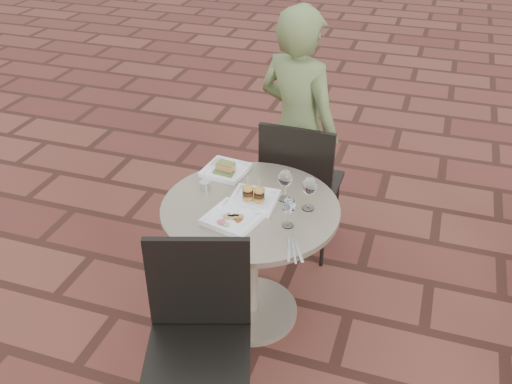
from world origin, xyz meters
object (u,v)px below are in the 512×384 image
(plate_salmon, at_px, (225,170))
(cafe_table, at_px, (251,245))
(plate_sliders, at_px, (254,198))
(chair_near, at_px, (198,326))
(chair_far, at_px, (299,178))
(plate_tuna, at_px, (233,218))
(diner, at_px, (298,131))

(plate_salmon, bearing_deg, cafe_table, -48.91)
(plate_salmon, height_order, plate_sliders, plate_sliders)
(plate_sliders, bearing_deg, cafe_table, -95.73)
(chair_near, xyz_separation_m, plate_sliders, (0.01, 0.71, 0.21))
(cafe_table, height_order, chair_far, chair_far)
(chair_near, height_order, plate_tuna, chair_near)
(chair_far, bearing_deg, diner, -69.30)
(plate_tuna, bearing_deg, diner, 86.22)
(plate_tuna, bearing_deg, chair_near, -85.93)
(diner, bearing_deg, cafe_table, 110.06)
(plate_tuna, bearing_deg, cafe_table, 74.64)
(cafe_table, distance_m, diner, 0.87)
(chair_far, bearing_deg, plate_tuna, 80.79)
(plate_sliders, height_order, plate_tuna, plate_sliders)
(chair_far, bearing_deg, plate_sliders, 81.91)
(cafe_table, xyz_separation_m, chair_far, (0.09, 0.63, 0.07))
(plate_sliders, relative_size, plate_tuna, 0.81)
(chair_near, bearing_deg, plate_sliders, 71.33)
(chair_far, xyz_separation_m, plate_sliders, (-0.09, -0.59, 0.21))
(cafe_table, bearing_deg, chair_near, -90.10)
(cafe_table, height_order, plate_tuna, plate_tuna)
(chair_far, height_order, plate_tuna, chair_far)
(plate_salmon, bearing_deg, chair_far, 47.37)
(cafe_table, relative_size, chair_far, 0.97)
(cafe_table, xyz_separation_m, plate_tuna, (-0.04, -0.14, 0.26))
(diner, xyz_separation_m, plate_salmon, (-0.26, -0.55, -0.02))
(chair_far, relative_size, plate_sliders, 3.97)
(cafe_table, bearing_deg, diner, 88.29)
(chair_near, height_order, diner, diner)
(chair_far, relative_size, diner, 0.61)
(chair_far, relative_size, plate_salmon, 3.80)
(chair_far, height_order, plate_sliders, chair_far)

